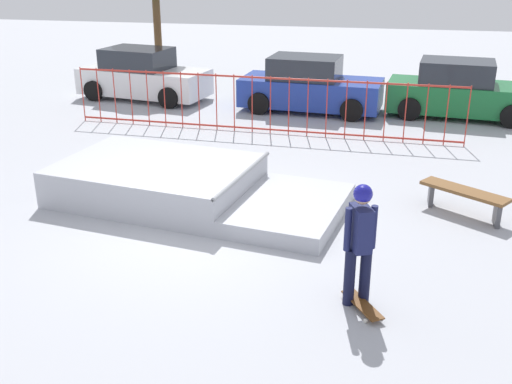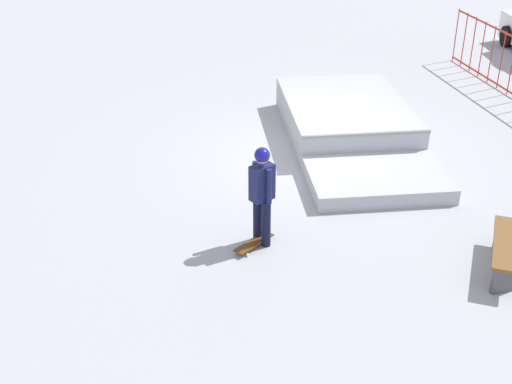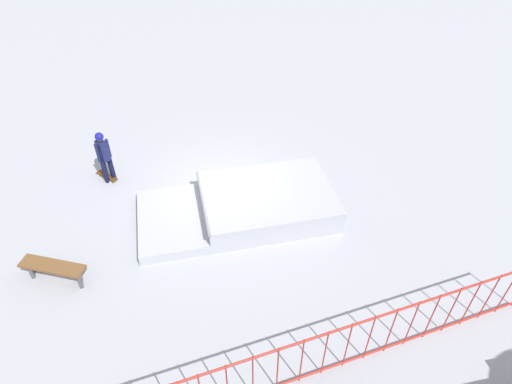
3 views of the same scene
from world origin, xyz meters
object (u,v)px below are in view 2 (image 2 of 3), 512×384
(skater, at_px, (262,189))
(park_bench, at_px, (506,249))
(skateboard, at_px, (254,243))
(skate_ramp, at_px, (350,126))

(skater, bearing_deg, park_bench, -50.12)
(skateboard, bearing_deg, skate_ramp, 15.43)
(skateboard, bearing_deg, skater, -2.72)
(skate_ramp, distance_m, skateboard, 4.81)
(skate_ramp, height_order, skateboard, skate_ramp)
(skater, distance_m, park_bench, 3.89)
(skate_ramp, distance_m, skater, 4.68)
(skateboard, relative_size, park_bench, 0.50)
(skate_ramp, distance_m, park_bench, 5.25)
(skater, xyz_separation_m, skateboard, (0.10, -0.16, -0.93))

